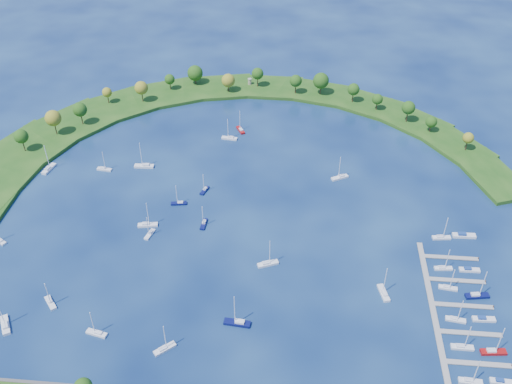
# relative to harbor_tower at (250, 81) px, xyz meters

# --- Properties ---
(ground) EXTENTS (700.00, 700.00, 0.00)m
(ground) POSITION_rel_harbor_tower_xyz_m (9.22, -119.24, -3.98)
(ground) COLOR #07153D
(ground) RESTS_ON ground
(breakwater) EXTENTS (286.74, 247.64, 2.00)m
(breakwater) POSITION_rel_harbor_tower_xyz_m (-37.11, -70.52, -2.99)
(breakwater) COLOR #184412
(breakwater) RESTS_ON ground
(breakwater_trees) EXTENTS (237.52, 93.24, 14.44)m
(breakwater_trees) POSITION_rel_harbor_tower_xyz_m (-9.15, -28.95, 6.36)
(breakwater_trees) COLOR #382314
(breakwater_trees) RESTS_ON breakwater
(harbor_tower) EXTENTS (2.60, 2.60, 3.86)m
(harbor_tower) POSITION_rel_harbor_tower_xyz_m (0.00, 0.00, 0.00)
(harbor_tower) COLOR gray
(harbor_tower) RESTS_ON breakwater
(dock_system) EXTENTS (24.28, 82.00, 1.60)m
(dock_system) POSITION_rel_harbor_tower_xyz_m (94.51, -180.24, -3.63)
(dock_system) COLOR gray
(dock_system) RESTS_ON ground
(moored_boat_0) EXTENTS (3.75, 7.39, 10.46)m
(moored_boat_0) POSITION_rel_harbor_tower_xyz_m (-29.89, -144.19, -3.12)
(moored_boat_0) COLOR silver
(moored_boat_0) RESTS_ON ground
(moored_boat_1) EXTENTS (8.21, 4.01, 11.63)m
(moored_boat_1) POSITION_rel_harbor_tower_xyz_m (-36.27, -199.16, -3.09)
(moored_boat_1) COLOR silver
(moored_boat_1) RESTS_ON ground
(moored_boat_2) EXTENTS (9.08, 5.76, 12.97)m
(moored_boat_2) POSITION_rel_harbor_tower_xyz_m (22.99, -157.99, -3.05)
(moored_boat_2) COLOR silver
(moored_boat_2) RESTS_ON ground
(moored_boat_3) EXTENTS (8.88, 6.37, 12.90)m
(moored_boat_3) POSITION_rel_harbor_tower_xyz_m (54.32, -94.17, -3.05)
(moored_boat_3) COLOR silver
(moored_boat_3) RESTS_ON ground
(moored_boat_4) EXTENTS (8.78, 3.41, 12.58)m
(moored_boat_4) POSITION_rel_harbor_tower_xyz_m (-4.97, -62.64, -3.06)
(moored_boat_4) COLOR silver
(moored_boat_4) RESTS_ON ground
(moored_boat_5) EXTENTS (10.13, 3.67, 14.58)m
(moored_boat_5) POSITION_rel_harbor_tower_xyz_m (14.10, -189.95, -2.99)
(moored_boat_5) COLOR #0A0F43
(moored_boat_5) RESTS_ON ground
(moored_boat_6) EXTENTS (5.88, 8.46, 12.23)m
(moored_boat_6) POSITION_rel_harbor_tower_xyz_m (0.09, -53.50, -3.07)
(moored_boat_6) COLOR maroon
(moored_boat_6) RESTS_ON ground
(moored_boat_7) EXTENTS (9.13, 3.95, 13.00)m
(moored_boat_7) POSITION_rel_harbor_tower_xyz_m (-32.33, -138.26, -3.05)
(moored_boat_7) COLOR silver
(moored_boat_7) RESTS_ON ground
(moored_boat_8) EXTENTS (7.63, 3.16, 10.88)m
(moored_boat_8) POSITION_rel_harbor_tower_xyz_m (-21.39, -121.61, -3.11)
(moored_boat_8) COLOR #0A0F43
(moored_boat_8) RESTS_ON ground
(moored_boat_9) EXTENTS (9.98, 3.13, 14.53)m
(moored_boat_9) POSITION_rel_harbor_tower_xyz_m (-44.96, -93.22, -3.00)
(moored_boat_9) COLOR silver
(moored_boat_9) RESTS_ON ground
(moored_boat_10) EXTENTS (7.77, 7.16, 12.16)m
(moored_boat_10) POSITION_rel_harbor_tower_xyz_m (-10.23, -203.70, -3.07)
(moored_boat_10) COLOR silver
(moored_boat_10) RESTS_ON ground
(moored_boat_11) EXTENTS (7.78, 3.07, 11.13)m
(moored_boat_11) POSITION_rel_harbor_tower_xyz_m (-64.62, -97.55, -3.10)
(moored_boat_11) COLOR silver
(moored_boat_11) RESTS_ON ground
(moored_boat_13) EXTENTS (2.51, 7.54, 10.93)m
(moored_boat_13) POSITION_rel_harbor_tower_xyz_m (-7.39, -135.31, -3.11)
(moored_boat_13) COLOR #0A0F43
(moored_boat_13) RESTS_ON ground
(moored_boat_14) EXTENTS (4.64, 9.27, 13.13)m
(moored_boat_14) POSITION_rel_harbor_tower_xyz_m (69.24, -170.14, -3.04)
(moored_boat_14) COLOR silver
(moored_boat_14) RESTS_ON ground
(moored_boat_15) EXTENTS (7.17, 9.58, 14.04)m
(moored_boat_15) POSITION_rel_harbor_tower_xyz_m (-70.94, -198.63, -3.01)
(moored_boat_15) COLOR silver
(moored_boat_15) RESTS_ON ground
(moored_boat_16) EXTENTS (3.97, 7.25, 10.27)m
(moored_boat_16) POSITION_rel_harbor_tower_xyz_m (-11.02, -110.55, -3.12)
(moored_boat_16) COLOR #0A0F43
(moored_boat_16) RESTS_ON ground
(moored_boat_17) EXTENTS (6.82, 7.50, 11.67)m
(moored_boat_17) POSITION_rel_harbor_tower_xyz_m (-58.51, -186.51, -3.09)
(moored_boat_17) COLOR silver
(moored_boat_17) RESTS_ON ground
(moored_boat_18) EXTENTS (4.69, 9.95, 14.11)m
(moored_boat_18) POSITION_rel_harbor_tower_xyz_m (-92.65, -99.95, -3.01)
(moored_boat_18) COLOR silver
(moored_boat_18) RESTS_ON ground
(docked_boat_0) EXTENTS (8.02, 2.66, 11.62)m
(docked_boat_0) POSITION_rel_harbor_tower_xyz_m (94.74, -207.61, -3.09)
(docked_boat_0) COLOR silver
(docked_boat_0) RESTS_ON ground
(docked_boat_1) EXTENTS (7.99, 2.62, 1.61)m
(docked_boat_1) POSITION_rel_harbor_tower_xyz_m (105.20, -206.77, -3.39)
(docked_boat_1) COLOR silver
(docked_boat_1) RESTS_ON ground
(docked_boat_2) EXTENTS (8.01, 2.31, 11.74)m
(docked_boat_2) POSITION_rel_harbor_tower_xyz_m (94.74, -193.60, -3.08)
(docked_boat_2) COLOR silver
(docked_boat_2) RESTS_ON ground
(docked_boat_3) EXTENTS (9.23, 3.44, 13.26)m
(docked_boat_3) POSITION_rel_harbor_tower_xyz_m (105.22, -194.72, -3.04)
(docked_boat_3) COLOR maroon
(docked_boat_3) RESTS_ON ground
(docked_boat_4) EXTENTS (7.64, 3.11, 10.91)m
(docked_boat_4) POSITION_rel_harbor_tower_xyz_m (94.75, -181.03, -3.11)
(docked_boat_4) COLOR silver
(docked_boat_4) RESTS_ON ground
(docked_boat_5) EXTENTS (8.54, 2.73, 1.72)m
(docked_boat_5) POSITION_rel_harbor_tower_xyz_m (105.19, -179.92, -3.35)
(docked_boat_5) COLOR silver
(docked_boat_5) RESTS_ON ground
(docked_boat_6) EXTENTS (7.48, 2.99, 10.70)m
(docked_boat_6) POSITION_rel_harbor_tower_xyz_m (94.75, -164.97, -3.11)
(docked_boat_6) COLOR silver
(docked_boat_6) RESTS_ON ground
(docked_boat_7) EXTENTS (9.58, 4.03, 13.65)m
(docked_boat_7) POSITION_rel_harbor_tower_xyz_m (105.22, -168.34, -3.03)
(docked_boat_7) COLOR #0A0F43
(docked_boat_7) RESTS_ON ground
(docked_boat_8) EXTENTS (7.51, 2.70, 10.82)m
(docked_boat_8) POSITION_rel_harbor_tower_xyz_m (94.75, -154.12, -3.11)
(docked_boat_8) COLOR silver
(docked_boat_8) RESTS_ON ground
(docked_boat_9) EXTENTS (8.31, 2.47, 1.69)m
(docked_boat_9) POSITION_rel_harbor_tower_xyz_m (105.20, -154.13, -3.36)
(docked_boat_9) COLOR silver
(docked_boat_9) RESTS_ON ground
(docked_boat_10) EXTENTS (8.16, 3.09, 11.71)m
(docked_boat_10) POSITION_rel_harbor_tower_xyz_m (97.14, -135.11, -3.09)
(docked_boat_10) COLOR silver
(docked_boat_10) RESTS_ON ground
(docked_boat_11) EXTENTS (10.06, 3.12, 2.03)m
(docked_boat_11) POSITION_rel_harbor_tower_xyz_m (107.07, -133.01, -3.24)
(docked_boat_11) COLOR silver
(docked_boat_11) RESTS_ON ground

